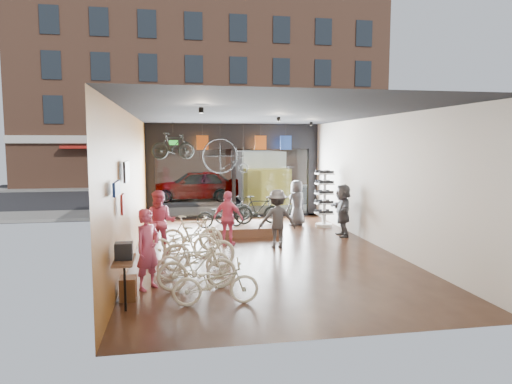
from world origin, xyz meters
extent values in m
cube|color=black|center=(0.00, 0.00, -0.02)|extent=(7.00, 12.00, 0.04)
cube|color=black|center=(0.00, 0.00, 3.82)|extent=(7.00, 12.00, 0.04)
cube|color=#986120|center=(-3.52, 0.00, 1.90)|extent=(0.04, 12.00, 3.80)
cube|color=beige|center=(3.52, 0.00, 1.90)|extent=(0.04, 12.00, 3.80)
cube|color=beige|center=(0.00, -6.02, 1.90)|extent=(7.00, 0.04, 3.80)
cube|color=#198C26|center=(-2.40, 5.88, 3.05)|extent=(0.35, 0.06, 0.18)
cube|color=black|center=(0.00, 15.00, -0.01)|extent=(30.00, 18.00, 0.02)
cube|color=slate|center=(0.00, 7.20, 0.06)|extent=(30.00, 2.40, 0.12)
cube|color=slate|center=(0.00, 19.00, 0.06)|extent=(30.00, 2.00, 0.12)
cube|color=brown|center=(0.00, 21.50, 7.00)|extent=(26.00, 5.00, 14.00)
imported|color=gray|center=(-1.34, 12.00, 0.81)|extent=(4.76, 1.92, 1.62)
imported|color=silver|center=(-1.64, -4.17, 0.42)|extent=(1.62, 0.58, 0.85)
imported|color=silver|center=(-1.94, -3.24, 0.49)|extent=(1.67, 0.57, 0.99)
imported|color=silver|center=(-1.97, -2.42, 0.43)|extent=(1.71, 0.78, 0.86)
imported|color=silver|center=(-1.82, -1.74, 0.53)|extent=(1.83, 0.77, 1.06)
imported|color=silver|center=(-2.20, -0.67, 0.47)|extent=(1.88, 0.97, 0.94)
imported|color=silver|center=(-1.93, 0.15, 0.52)|extent=(1.74, 0.55, 1.03)
cube|color=brown|center=(-0.15, 2.55, 0.15)|extent=(2.40, 1.80, 0.30)
imported|color=black|center=(-0.92, 2.16, 0.72)|extent=(1.68, 0.86, 0.84)
imported|color=black|center=(0.38, 2.53, 0.78)|extent=(1.61, 0.49, 0.96)
imported|color=black|center=(-0.39, 3.14, 0.73)|extent=(1.66, 1.37, 0.85)
imported|color=#CC4C72|center=(-2.93, -2.99, 0.84)|extent=(0.71, 0.72, 1.68)
imported|color=#CC4C72|center=(-2.77, 0.08, 0.87)|extent=(0.94, 0.79, 1.74)
imported|color=#CC4C72|center=(-0.83, 0.77, 0.81)|extent=(1.01, 0.85, 1.63)
imported|color=#3F3F44|center=(0.53, 0.24, 0.85)|extent=(1.11, 0.66, 1.69)
imported|color=#3F3F44|center=(2.03, 3.66, 0.84)|extent=(0.97, 0.85, 1.68)
imported|color=#3F3F44|center=(3.00, 1.50, 0.85)|extent=(0.69, 1.63, 1.71)
imported|color=black|center=(-2.41, 4.20, 2.93)|extent=(1.64, 0.87, 0.95)
cube|color=#CC5919|center=(-1.30, 5.20, 3.05)|extent=(0.45, 0.03, 0.55)
cube|color=#CC5919|center=(0.97, 5.20, 3.05)|extent=(0.45, 0.03, 0.55)
cube|color=#1E3F99|center=(1.98, 5.20, 3.05)|extent=(0.45, 0.03, 0.55)
camera|label=1|loc=(-2.34, -12.45, 2.99)|focal=32.00mm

